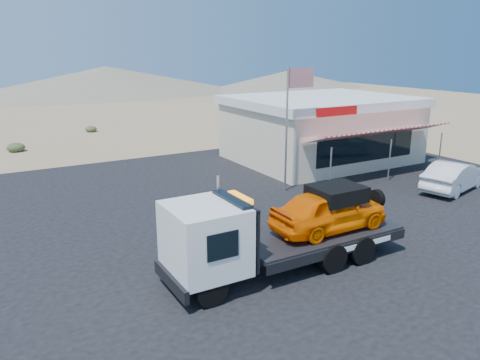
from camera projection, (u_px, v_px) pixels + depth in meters
The scene contains 6 objects.
ground at pixel (251, 242), 16.96m from camera, with size 120.00×120.00×0.00m, color #9A7A57.
asphalt_lot at pixel (254, 209), 20.42m from camera, with size 32.00×24.00×0.02m, color black.
tow_truck at pixel (283, 226), 14.52m from camera, with size 7.97×2.36×2.66m.
white_sedan at pixel (454, 176), 22.86m from camera, with size 1.53×4.39×1.45m, color silver.
jerky_store at pixel (321, 128), 28.95m from camera, with size 10.40×9.97×3.90m.
flagpole at pixel (291, 114), 22.06m from camera, with size 1.55×0.10×6.00m.
Camera 1 is at (-8.18, -13.42, 6.76)m, focal length 35.00 mm.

